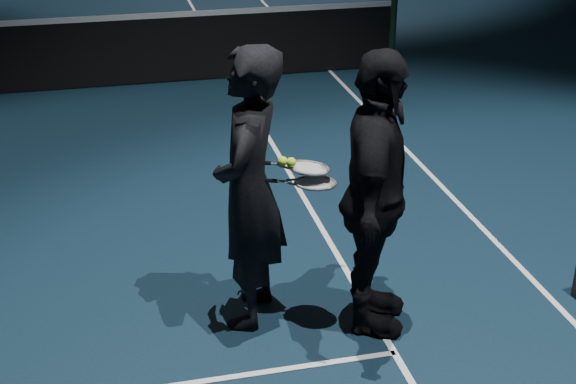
% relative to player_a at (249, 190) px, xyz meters
% --- Properties ---
extents(net_post_right, '(0.10, 0.10, 1.10)m').
position_rel_player_a_xyz_m(net_post_right, '(3.14, 5.72, -0.46)').
color(net_post_right, black).
rests_on(net_post_right, floor).
extents(player_a, '(0.73, 0.86, 2.01)m').
position_rel_player_a_xyz_m(player_a, '(0.00, 0.00, 0.00)').
color(player_a, black).
rests_on(player_a, floor).
extents(player_b, '(0.90, 1.28, 2.01)m').
position_rel_player_a_xyz_m(player_b, '(0.80, -0.29, 0.00)').
color(player_b, black).
rests_on(player_b, floor).
extents(racket_lower, '(0.71, 0.44, 0.03)m').
position_rel_player_a_xyz_m(racket_lower, '(0.42, -0.16, 0.08)').
color(racket_lower, black).
rests_on(racket_lower, player_a).
extents(racket_upper, '(0.71, 0.40, 0.10)m').
position_rel_player_a_xyz_m(racket_upper, '(0.39, -0.10, 0.17)').
color(racket_upper, black).
rests_on(racket_upper, player_b).
extents(tennis_balls, '(0.12, 0.10, 0.12)m').
position_rel_player_a_xyz_m(tennis_balls, '(0.24, -0.08, 0.24)').
color(tennis_balls, '#CBF032').
rests_on(tennis_balls, racket_upper).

